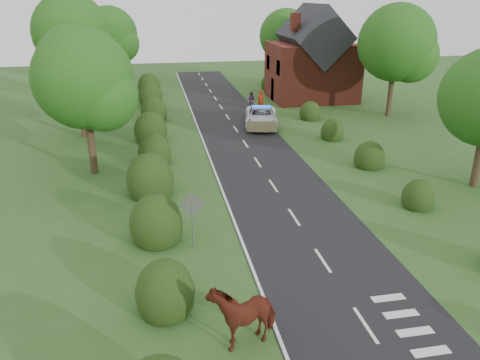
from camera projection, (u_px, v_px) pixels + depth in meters
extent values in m
plane|color=#325A22|center=(323.00, 261.00, 18.76)|extent=(120.00, 120.00, 0.00)
cube|color=black|center=(248.00, 148.00, 32.45)|extent=(6.00, 70.00, 0.02)
cube|color=white|center=(365.00, 325.00, 15.09)|extent=(0.12, 1.80, 0.01)
cube|color=white|center=(323.00, 260.00, 18.75)|extent=(0.12, 1.80, 0.01)
cube|color=white|center=(294.00, 217.00, 22.40)|extent=(0.12, 1.80, 0.01)
cube|color=white|center=(273.00, 186.00, 26.05)|extent=(0.12, 1.80, 0.01)
cube|color=white|center=(258.00, 162.00, 29.71)|extent=(0.12, 1.80, 0.01)
cube|color=white|center=(245.00, 144.00, 33.36)|extent=(0.12, 1.80, 0.01)
cube|color=white|center=(236.00, 129.00, 37.01)|extent=(0.12, 1.80, 0.01)
cube|color=white|center=(228.00, 117.00, 40.67)|extent=(0.12, 1.80, 0.01)
cube|color=white|center=(221.00, 107.00, 44.32)|extent=(0.12, 1.80, 0.01)
cube|color=white|center=(215.00, 98.00, 47.97)|extent=(0.12, 1.80, 0.01)
cube|color=white|center=(210.00, 91.00, 51.63)|extent=(0.12, 1.80, 0.01)
cube|color=white|center=(206.00, 84.00, 55.28)|extent=(0.12, 1.80, 0.01)
cube|color=white|center=(202.00, 79.00, 58.93)|extent=(0.12, 1.80, 0.01)
cube|color=white|center=(199.00, 74.00, 62.59)|extent=(0.12, 1.80, 0.01)
cube|color=white|center=(207.00, 150.00, 31.95)|extent=(0.12, 70.00, 0.01)
cube|color=white|center=(431.00, 351.00, 13.96)|extent=(1.20, 0.35, 0.01)
cube|color=white|center=(415.00, 332.00, 14.79)|extent=(1.20, 0.35, 0.01)
cube|color=white|center=(401.00, 314.00, 15.61)|extent=(1.20, 0.35, 0.01)
cube|color=white|center=(388.00, 298.00, 16.43)|extent=(1.20, 0.35, 0.01)
ellipsoid|color=black|center=(165.00, 293.00, 15.61)|extent=(2.00, 2.10, 2.40)
ellipsoid|color=black|center=(156.00, 224.00, 20.11)|extent=(2.30, 2.41, 2.70)
ellipsoid|color=black|center=(150.00, 181.00, 24.62)|extent=(2.50, 2.62, 3.00)
ellipsoid|color=black|center=(155.00, 153.00, 29.29)|extent=(2.10, 2.20, 2.50)
ellipsoid|color=black|center=(151.00, 131.00, 33.79)|extent=(2.40, 2.52, 2.80)
ellipsoid|color=black|center=(154.00, 112.00, 39.34)|extent=(2.20, 2.31, 2.60)
ellipsoid|color=black|center=(151.00, 98.00, 44.77)|extent=(2.30, 2.41, 2.70)
ellipsoid|color=black|center=(149.00, 86.00, 50.23)|extent=(2.40, 2.52, 2.80)
ellipsoid|color=black|center=(418.00, 198.00, 23.31)|extent=(1.60, 1.68, 1.90)
ellipsoid|color=black|center=(369.00, 158.00, 28.80)|extent=(1.90, 2.00, 2.10)
ellipsoid|color=black|center=(332.00, 132.00, 34.27)|extent=(1.70, 1.78, 2.00)
ellipsoid|color=black|center=(310.00, 113.00, 39.81)|extent=(1.80, 1.89, 2.00)
ellipsoid|color=black|center=(268.00, 84.00, 52.56)|extent=(1.70, 1.78, 2.00)
cylinder|color=#332316|center=(91.00, 141.00, 27.28)|extent=(0.44, 0.44, 3.96)
sphere|color=#205714|center=(83.00, 79.00, 25.95)|extent=(5.60, 5.60, 5.60)
sphere|color=#30681F|center=(103.00, 96.00, 25.94)|extent=(3.92, 3.92, 3.92)
cylinder|color=#332316|center=(82.00, 112.00, 34.37)|extent=(0.44, 0.44, 3.74)
sphere|color=#205714|center=(76.00, 65.00, 33.11)|extent=(5.60, 5.60, 5.60)
sphere|color=#30681F|center=(91.00, 78.00, 33.08)|extent=(3.92, 3.92, 3.92)
cylinder|color=#332316|center=(78.00, 82.00, 43.05)|extent=(0.44, 0.44, 4.84)
sphere|color=#205714|center=(71.00, 32.00, 41.42)|extent=(6.80, 6.80, 6.80)
sphere|color=#30681F|center=(86.00, 46.00, 41.41)|extent=(4.76, 4.76, 4.76)
cylinder|color=#332316|center=(113.00, 69.00, 52.73)|extent=(0.44, 0.44, 4.18)
sphere|color=#205714|center=(110.00, 34.00, 51.32)|extent=(6.00, 6.00, 6.00)
sphere|color=#30681F|center=(120.00, 43.00, 51.30)|extent=(4.20, 4.20, 4.20)
cylinder|color=#332316|center=(479.00, 156.00, 25.46)|extent=(0.44, 0.44, 3.52)
cylinder|color=#332316|center=(391.00, 91.00, 40.42)|extent=(0.44, 0.44, 4.40)
sphere|color=#205714|center=(396.00, 43.00, 38.94)|extent=(6.40, 6.40, 6.40)
sphere|color=#30681F|center=(411.00, 56.00, 38.92)|extent=(4.48, 4.48, 4.48)
cylinder|color=#332316|center=(285.00, 68.00, 54.26)|extent=(0.44, 0.44, 3.96)
sphere|color=#205714|center=(286.00, 36.00, 52.93)|extent=(6.00, 6.00, 6.00)
sphere|color=#30681F|center=(296.00, 44.00, 52.90)|extent=(4.20, 4.20, 4.20)
cylinder|color=gray|center=(193.00, 224.00, 19.32)|extent=(0.08, 0.08, 2.20)
cube|color=gray|center=(192.00, 205.00, 18.99)|extent=(1.06, 0.04, 1.06)
cube|color=maroon|center=(311.00, 72.00, 46.76)|extent=(8.00, 7.00, 5.50)
cube|color=black|center=(313.00, 36.00, 45.48)|extent=(5.94, 7.40, 5.94)
cube|color=maroon|center=(295.00, 22.00, 42.71)|extent=(0.80, 0.80, 1.60)
imported|color=#571E12|center=(243.00, 315.00, 14.28)|extent=(2.62, 1.93, 1.66)
imported|color=white|center=(261.00, 117.00, 37.71)|extent=(3.58, 5.86, 1.52)
cube|color=yellow|center=(262.00, 127.00, 35.18)|extent=(2.23, 0.52, 0.83)
cube|color=blue|center=(261.00, 106.00, 37.40)|extent=(1.54, 0.58, 0.14)
imported|color=maroon|center=(261.00, 100.00, 42.90)|extent=(0.74, 0.57, 1.80)
imported|color=#4D1D51|center=(251.00, 100.00, 43.43)|extent=(0.94, 0.85, 1.59)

